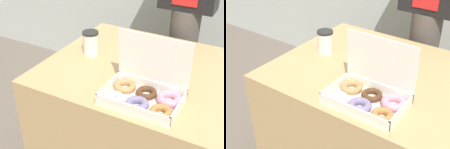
# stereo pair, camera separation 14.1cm
# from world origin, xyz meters

# --- Properties ---
(table) EXTENTS (1.06, 0.90, 0.72)m
(table) POSITION_xyz_m (0.00, 0.00, 0.36)
(table) COLOR tan
(table) RESTS_ON ground_plane
(donut_box) EXTENTS (0.37, 0.24, 0.28)m
(donut_box) POSITION_xyz_m (0.12, -0.28, 0.76)
(donut_box) COLOR white
(donut_box) RESTS_ON table
(coffee_cup) EXTENTS (0.09, 0.09, 0.14)m
(coffee_cup) POSITION_xyz_m (-0.34, 0.00, 0.79)
(coffee_cup) COLOR silver
(coffee_cup) RESTS_ON table
(person_customer) EXTENTS (0.36, 0.21, 1.64)m
(person_customer) POSITION_xyz_m (0.02, 0.61, 0.91)
(person_customer) COLOR #4C4742
(person_customer) RESTS_ON ground_plane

